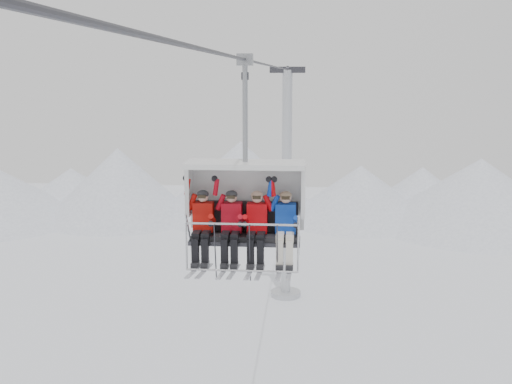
# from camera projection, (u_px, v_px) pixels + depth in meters

# --- Properties ---
(ridgeline) EXTENTS (72.00, 21.00, 7.00)m
(ridgeline) POSITION_uv_depth(u_px,v_px,m) (276.00, 190.00, 57.60)
(ridgeline) COLOR white
(ridgeline) RESTS_ON ground
(lift_tower_right) EXTENTS (2.00, 1.80, 13.48)m
(lift_tower_right) POSITION_uv_depth(u_px,v_px,m) (286.00, 201.00, 37.29)
(lift_tower_right) COLOR #B1B3B8
(lift_tower_right) RESTS_ON ground
(haul_cable) EXTENTS (0.06, 50.00, 0.06)m
(haul_cable) POSITION_uv_depth(u_px,v_px,m) (256.00, 62.00, 14.37)
(haul_cable) COLOR #303035
(haul_cable) RESTS_ON lift_tower_left
(chairlift_carrier) EXTENTS (2.27, 1.17, 3.98)m
(chairlift_carrier) POSITION_uv_depth(u_px,v_px,m) (246.00, 199.00, 12.46)
(chairlift_carrier) COLOR black
(chairlift_carrier) RESTS_ON haul_cable
(skier_far_left) EXTENTS (0.39, 1.69, 1.56)m
(skier_far_left) POSITION_uv_depth(u_px,v_px,m) (203.00, 224.00, 12.31)
(skier_far_left) COLOR #B50F08
(skier_far_left) RESTS_ON chairlift_carrier
(skier_center_left) EXTENTS (0.39, 1.69, 1.56)m
(skier_center_left) POSITION_uv_depth(u_px,v_px,m) (231.00, 225.00, 12.27)
(skier_center_left) COLOR #B40918
(skier_center_left) RESTS_ON chairlift_carrier
(skier_center_right) EXTENTS (0.39, 1.69, 1.56)m
(skier_center_right) POSITION_uv_depth(u_px,v_px,m) (257.00, 225.00, 12.23)
(skier_center_right) COLOR red
(skier_center_right) RESTS_ON chairlift_carrier
(skier_far_right) EXTENTS (0.39, 1.69, 1.56)m
(skier_far_right) POSITION_uv_depth(u_px,v_px,m) (285.00, 226.00, 12.19)
(skier_far_right) COLOR #103CB0
(skier_far_right) RESTS_ON chairlift_carrier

